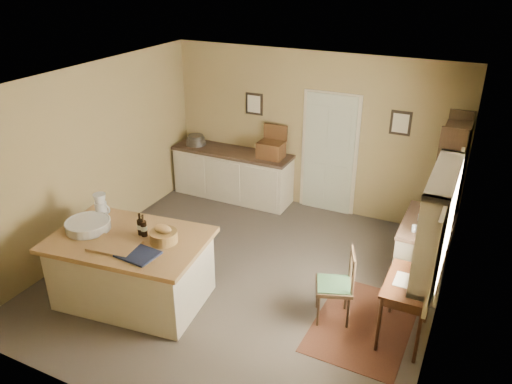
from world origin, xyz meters
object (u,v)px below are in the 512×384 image
at_px(sideboard, 233,173).
at_px(right_cabinet, 424,251).
at_px(work_island, 132,267).
at_px(desk_chair, 334,286).
at_px(writing_desk, 408,289).
at_px(shelving_unit, 451,190).

distance_m(sideboard, right_cabinet, 3.74).
xyz_separation_m(work_island, right_cabinet, (3.26, 2.03, -0.02)).
bearing_deg(right_cabinet, work_island, -148.06).
height_order(desk_chair, right_cabinet, right_cabinet).
relative_size(writing_desk, shelving_unit, 0.40).
distance_m(desk_chair, right_cabinet, 1.53).
xyz_separation_m(work_island, writing_desk, (3.26, 0.79, 0.18)).
bearing_deg(desk_chair, writing_desk, -17.51).
height_order(work_island, desk_chair, work_island).
distance_m(sideboard, shelving_unit, 3.75).
distance_m(writing_desk, shelving_unit, 2.16).
relative_size(work_island, writing_desk, 2.49).
xyz_separation_m(work_island, desk_chair, (2.42, 0.75, -0.02)).
xyz_separation_m(writing_desk, shelving_unit, (0.15, 2.12, 0.37)).
bearing_deg(right_cabinet, sideboard, 161.31).
bearing_deg(right_cabinet, shelving_unit, 80.01).
bearing_deg(desk_chair, right_cabinet, 36.52).
distance_m(right_cabinet, shelving_unit, 1.06).
bearing_deg(writing_desk, work_island, -166.38).
bearing_deg(shelving_unit, right_cabinet, -99.99).
bearing_deg(desk_chair, shelving_unit, 44.98).
bearing_deg(writing_desk, desk_chair, -177.17).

